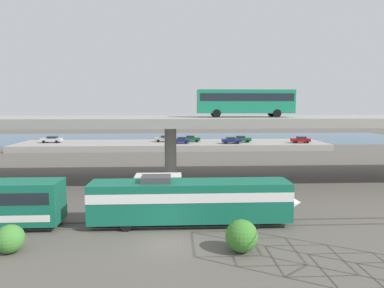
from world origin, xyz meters
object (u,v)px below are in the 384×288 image
at_px(parked_car_4, 52,139).
at_px(parked_car_5, 301,140).
at_px(train_locomotive, 200,199).
at_px(parked_car_2, 241,139).
at_px(transit_bus_on_overpass, 245,101).
at_px(parked_car_1, 231,140).
at_px(service_truck_west, 167,188).
at_px(parked_car_0, 181,140).
at_px(parked_car_3, 191,139).
at_px(parked_car_6, 165,139).

relative_size(parked_car_4, parked_car_5, 1.10).
height_order(train_locomotive, parked_car_2, train_locomotive).
height_order(parked_car_2, parked_car_4, same).
xyz_separation_m(transit_bus_on_overpass, parked_car_4, (-36.88, 36.32, -8.36)).
bearing_deg(parked_car_2, parked_car_1, -136.31).
relative_size(parked_car_2, parked_car_5, 1.04).
distance_m(service_truck_west, parked_car_5, 51.21).
relative_size(transit_bus_on_overpass, parked_car_2, 2.77).
height_order(transit_bus_on_overpass, parked_car_1, transit_bus_on_overpass).
xyz_separation_m(parked_car_0, parked_car_3, (2.47, 3.37, 0.00)).
height_order(parked_car_2, parked_car_3, same).
xyz_separation_m(parked_car_0, parked_car_5, (27.13, -0.19, -0.00)).
height_order(parked_car_0, parked_car_6, same).
bearing_deg(parked_car_4, service_truck_west, 120.98).
distance_m(parked_car_1, parked_car_4, 40.69).
bearing_deg(train_locomotive, parked_car_6, 94.99).
distance_m(transit_bus_on_overpass, parked_car_0, 35.10).
bearing_deg(parked_car_5, parked_car_0, -0.41).
bearing_deg(parked_car_2, transit_bus_on_overpass, -100.28).
bearing_deg(parked_car_1, parked_car_5, 1.44).
bearing_deg(parked_car_0, parked_car_5, 179.59).
xyz_separation_m(parked_car_3, parked_car_5, (24.66, -3.57, -0.00)).
relative_size(transit_bus_on_overpass, parked_car_5, 2.88).
xyz_separation_m(train_locomotive, parked_car_6, (-4.53, 51.89, -0.05)).
relative_size(train_locomotive, parked_car_2, 4.07).
xyz_separation_m(parked_car_2, parked_car_4, (-43.28, 1.06, 0.00)).
distance_m(service_truck_west, parked_car_2, 47.16).
bearing_deg(train_locomotive, parked_car_2, 75.37).
xyz_separation_m(parked_car_0, parked_car_2, (14.02, 2.04, -0.00)).
bearing_deg(parked_car_6, parked_car_3, 177.92).
distance_m(train_locomotive, parked_car_0, 48.30).
bearing_deg(parked_car_4, parked_car_6, -178.90).
xyz_separation_m(train_locomotive, service_truck_west, (-2.88, 5.98, -0.55)).
xyz_separation_m(transit_bus_on_overpass, parked_car_6, (-11.27, 36.81, -8.36)).
height_order(parked_car_4, parked_car_6, same).
relative_size(parked_car_5, parked_car_6, 0.94).
xyz_separation_m(transit_bus_on_overpass, parked_car_0, (-7.62, 33.22, -8.36)).
height_order(transit_bus_on_overpass, parked_car_3, transit_bus_on_overpass).
bearing_deg(parked_car_1, parked_car_2, 43.69).
distance_m(parked_car_2, parked_car_5, 13.30).
bearing_deg(parked_car_2, service_truck_west, -109.85).
bearing_deg(parked_car_0, parked_car_2, -171.71).
relative_size(train_locomotive, service_truck_west, 2.60).
bearing_deg(transit_bus_on_overpass, parked_car_6, 107.02).
height_order(parked_car_0, parked_car_4, same).
relative_size(service_truck_west, parked_car_0, 1.69).
bearing_deg(parked_car_6, service_truck_west, 92.06).
height_order(parked_car_0, parked_car_2, same).
xyz_separation_m(service_truck_west, parked_car_2, (16.02, 44.36, 0.50)).
height_order(train_locomotive, parked_car_3, train_locomotive).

